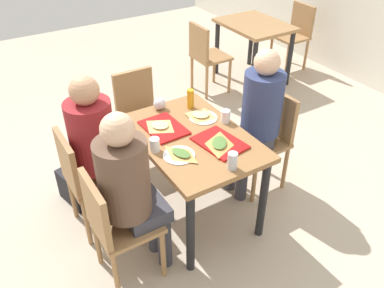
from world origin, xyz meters
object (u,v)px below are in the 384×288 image
Objects in this scene: chair_near_left at (84,175)px; background_chair_near at (205,54)px; tray_red_far at (220,143)px; soda_can at (232,161)px; main_table at (192,148)px; chair_far_side at (268,133)px; person_far_side at (258,113)px; condiment_bottle at (190,99)px; background_chair_far at (296,32)px; pizza_slice_b at (219,143)px; paper_plate_near_edge at (179,155)px; plastic_cup_b at (155,145)px; person_in_red at (98,142)px; pizza_slice_a at (160,126)px; pizza_slice_d at (181,154)px; plastic_cup_a at (226,116)px; person_in_brown_jacket at (130,185)px; foil_bundle at (160,104)px; paper_plate_center at (203,118)px; pizza_slice_c at (201,115)px; tray_red_near at (164,128)px; chair_left_end at (139,110)px; handbag at (75,188)px; chair_near_right at (113,222)px.

background_chair_near is at bearing 126.02° from chair_near_left.
soda_can is (0.27, -0.09, 0.05)m from tray_red_far.
main_table is 1.26× the size of chair_far_side.
condiment_bottle is at bearing -130.94° from person_far_side.
tray_red_far is (0.19, -0.50, 0.00)m from person_far_side.
condiment_bottle reaches higher than chair_far_side.
pizza_slice_b is at bearing -53.41° from background_chair_far.
paper_plate_near_edge reaches higher than main_table.
chair_far_side is at bearing -48.56° from background_chair_far.
person_in_red is at bearing -135.25° from plastic_cup_b.
person_in_red is 0.83m from condiment_bottle.
person_in_red is at bearing -66.30° from background_chair_far.
tray_red_far is at bearing 61.78° from chair_near_left.
pizza_slice_d is at bearing -5.89° from pizza_slice_a.
paper_plate_near_edge is at bearing -69.82° from plastic_cup_a.
person_in_brown_jacket is 0.95m from foil_bundle.
plastic_cup_b is (-0.16, -0.43, 0.04)m from tray_red_far.
person_far_side is 0.44m from paper_plate_center.
chair_far_side is (0.27, 1.51, 0.00)m from chair_near_left.
paper_plate_near_edge is 1.38× the size of condiment_bottle.
pizza_slice_c is 1.07× the size of pizza_slice_d.
person_in_red is at bearing -101.30° from chair_far_side.
pizza_slice_d is 0.55m from plastic_cup_a.
person_in_red reaches higher than chair_near_left.
chair_near_left is 2.41× the size of tray_red_near.
person_far_side reaches higher than chair_left_end.
chair_far_side is 5.42× the size of condiment_bottle.
foil_bundle is (-0.47, -0.02, 0.16)m from main_table.
handbag is (-0.79, -0.57, -0.62)m from paper_plate_near_edge.
background_chair_near reaches higher than plastic_cup_b.
person_far_side reaches higher than handbag.
chair_near_left is 3.56× the size of pizza_slice_d.
tray_red_near is 0.99m from handbag.
plastic_cup_b is 0.12× the size of background_chair_far.
handbag is at bearing -114.20° from person_far_side.
tray_red_near is (-0.19, -0.89, 0.25)m from chair_far_side.
chair_left_end is at bearing -179.24° from soda_can.
handbag is (-0.43, -0.97, -0.63)m from pizza_slice_c.
plastic_cup_a is at bearing 107.91° from person_in_brown_jacket.
chair_near_right and chair_far_side have the same top height.
paper_plate_center is at bearing 0.00° from condiment_bottle.
tray_red_near is at bearing -63.90° from condiment_bottle.
chair_far_side is 3.94× the size of paper_plate_near_edge.
tray_red_far reaches higher than paper_plate_near_edge.
plastic_cup_b is (0.03, -0.32, 0.16)m from main_table.
person_in_brown_jacket is 12.77× the size of foil_bundle.
foil_bundle is (-0.27, 0.11, 0.04)m from tray_red_near.
tray_red_near is 0.29m from plastic_cup_b.
chair_near_left is 0.61m from plastic_cup_b.
plastic_cup_b is (0.24, -0.16, 0.03)m from pizza_slice_a.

